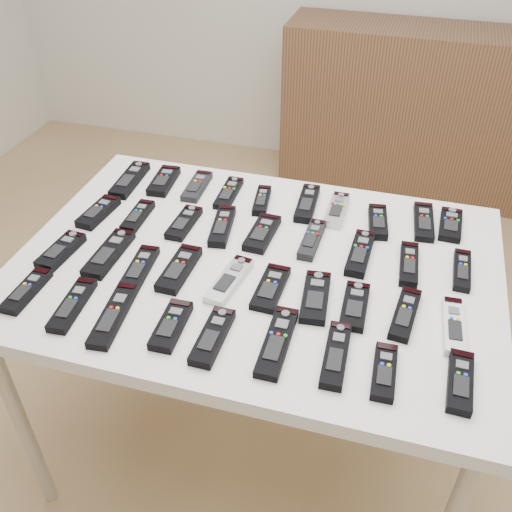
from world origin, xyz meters
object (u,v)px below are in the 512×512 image
(remote_17, at_px, (409,264))
(remote_25, at_px, (315,297))
(remote_10, at_px, (98,212))
(remote_19, at_px, (61,251))
(remote_32, at_px, (171,325))
(remote_12, at_px, (184,223))
(remote_27, at_px, (405,314))
(remote_30, at_px, (73,305))
(remote_6, at_px, (337,210))
(remote_26, at_px, (355,306))
(remote_15, at_px, (312,240))
(remote_7, at_px, (378,222))
(remote_11, at_px, (138,216))
(remote_0, at_px, (130,180))
(remote_3, at_px, (229,193))
(remote_5, at_px, (307,203))
(remote_14, at_px, (262,233))
(remote_22, at_px, (179,269))
(remote_35, at_px, (336,355))
(remote_2, at_px, (197,186))
(remote_33, at_px, (213,337))
(remote_36, at_px, (384,372))
(remote_1, at_px, (164,181))
(remote_34, at_px, (277,342))
(remote_9, at_px, (450,225))
(remote_31, at_px, (114,315))
(table, at_px, (256,279))
(sideboard, at_px, (452,117))
(remote_29, at_px, (27,291))
(remote_28, at_px, (454,326))
(remote_21, at_px, (140,268))
(remote_18, at_px, (462,270))
(remote_8, at_px, (424,222))
(remote_4, at_px, (262,201))
(remote_16, at_px, (360,253))

(remote_17, bearing_deg, remote_25, -139.80)
(remote_10, bearing_deg, remote_19, -86.16)
(remote_10, bearing_deg, remote_32, -38.74)
(remote_10, bearing_deg, remote_12, 9.67)
(remote_27, xyz_separation_m, remote_32, (-0.51, -0.19, 0.00))
(remote_30, bearing_deg, remote_27, 9.19)
(remote_6, relative_size, remote_26, 1.06)
(remote_15, xyz_separation_m, remote_27, (0.27, -0.22, -0.00))
(remote_7, xyz_separation_m, remote_11, (-0.67, -0.16, -0.00))
(remote_10, xyz_separation_m, remote_11, (0.12, 0.01, -0.00))
(remote_25, bearing_deg, remote_12, 148.17)
(remote_0, xyz_separation_m, remote_27, (0.88, -0.38, -0.00))
(remote_10, bearing_deg, remote_3, 37.65)
(remote_5, xyz_separation_m, remote_27, (0.32, -0.40, -0.00))
(remote_14, height_order, remote_22, remote_22)
(remote_30, distance_m, remote_35, 0.62)
(remote_26, bearing_deg, remote_14, 140.73)
(remote_2, xyz_separation_m, remote_33, (0.26, -0.60, 0.00))
(remote_25, xyz_separation_m, remote_36, (0.18, -0.19, -0.00))
(remote_2, bearing_deg, remote_1, 178.32)
(remote_34, bearing_deg, remote_11, 143.56)
(remote_9, distance_m, remote_31, 0.95)
(table, height_order, sideboard, sideboard)
(remote_10, height_order, remote_14, remote_10)
(remote_0, bearing_deg, remote_17, -14.76)
(remote_9, xyz_separation_m, remote_36, (-0.12, -0.59, 0.00))
(remote_29, bearing_deg, remote_28, 9.61)
(remote_5, bearing_deg, remote_31, -122.19)
(sideboard, xyz_separation_m, remote_21, (-0.81, -1.99, 0.35))
(remote_9, relative_size, remote_10, 0.97)
(remote_10, xyz_separation_m, remote_27, (0.89, -0.19, -0.00))
(remote_25, bearing_deg, remote_27, -5.34)
(remote_27, bearing_deg, remote_29, -162.61)
(remote_14, relative_size, remote_18, 1.04)
(remote_31, xyz_separation_m, remote_34, (0.38, 0.02, 0.00))
(remote_22, xyz_separation_m, remote_35, (0.43, -0.18, -0.00))
(sideboard, xyz_separation_m, remote_8, (-0.12, -1.57, 0.35))
(remote_25, height_order, remote_29, same)
(remote_35, bearing_deg, remote_7, 84.61)
(remote_11, height_order, remote_17, same)
(remote_21, relative_size, remote_35, 0.93)
(remote_4, height_order, remote_27, remote_4)
(remote_19, bearing_deg, remote_33, -16.05)
(remote_26, bearing_deg, remote_25, 175.75)
(remote_4, relative_size, remote_17, 0.85)
(remote_9, bearing_deg, remote_29, -147.87)
(remote_27, bearing_deg, remote_11, 171.97)
(table, distance_m, remote_26, 0.30)
(remote_16, height_order, remote_29, remote_16)
(remote_26, bearing_deg, remote_34, -133.73)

